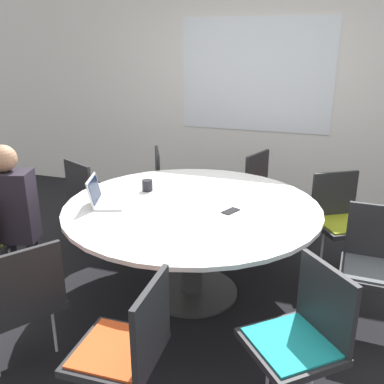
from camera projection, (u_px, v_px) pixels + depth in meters
ground_plane at (192, 292)px, 3.48m from camera, size 16.00×16.00×0.00m
wall_back at (255, 92)px, 5.12m from camera, size 8.00×0.07×2.70m
conference_table at (192, 219)px, 3.27m from camera, size 1.93×1.93×0.76m
chair_1 at (22, 296)px, 2.48m from camera, size 0.59×0.60×0.87m
chair_2 at (128, 343)px, 2.10m from camera, size 0.44×0.46×0.87m
chair_3 at (303, 331)px, 2.18m from camera, size 0.61×0.61×0.87m
chair_4 at (375, 259)px, 2.91m from camera, size 0.46×0.44×0.87m
chair_5 at (340, 215)px, 3.65m from camera, size 0.60×0.59×0.87m
chair_6 at (267, 188)px, 4.32m from camera, size 0.54×0.55×0.87m
chair_7 at (170, 182)px, 4.53m from camera, size 0.57×0.58×0.87m
chair_8 at (91, 195)px, 4.14m from camera, size 0.58×0.57×0.87m
person_0 at (11, 209)px, 3.26m from camera, size 0.41×0.34×1.22m
laptop at (103, 198)px, 3.21m from camera, size 0.33×0.36×0.21m
coffee_cup at (147, 185)px, 3.52m from camera, size 0.09×0.09×0.09m
cell_phone at (231, 211)px, 3.09m from camera, size 0.12×0.16×0.01m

